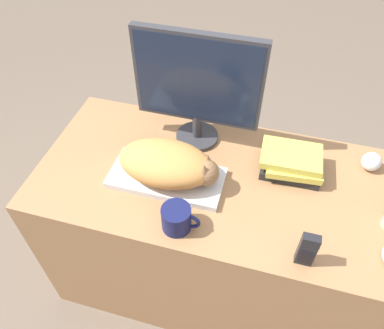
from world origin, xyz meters
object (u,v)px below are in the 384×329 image
(coffee_mug, at_px, (177,218))
(phone, at_px, (307,250))
(keyboard, at_px, (167,178))
(baseball, at_px, (371,162))
(cat, at_px, (169,164))
(monitor, at_px, (198,84))
(book_stack, at_px, (292,163))

(coffee_mug, bearing_deg, phone, -2.65)
(keyboard, height_order, baseball, baseball)
(cat, bearing_deg, monitor, 81.89)
(baseball, bearing_deg, keyboard, -160.03)
(baseball, bearing_deg, monitor, -178.77)
(phone, distance_m, book_stack, 0.36)
(coffee_mug, xyz_separation_m, baseball, (0.60, 0.43, -0.01))
(keyboard, bearing_deg, cat, -0.00)
(phone, bearing_deg, cat, 157.69)
(cat, distance_m, monitor, 0.29)
(phone, bearing_deg, monitor, 135.53)
(coffee_mug, distance_m, baseball, 0.73)
(coffee_mug, bearing_deg, book_stack, 46.23)
(cat, xyz_separation_m, book_stack, (0.40, 0.16, -0.04))
(cat, relative_size, coffee_mug, 2.79)
(cat, bearing_deg, baseball, 20.33)
(cat, relative_size, baseball, 5.08)
(keyboard, xyz_separation_m, cat, (0.01, -0.00, 0.08))
(coffee_mug, height_order, book_stack, coffee_mug)
(keyboard, relative_size, coffee_mug, 3.21)
(keyboard, relative_size, phone, 3.05)
(phone, bearing_deg, keyboard, 158.23)
(monitor, distance_m, coffee_mug, 0.46)
(cat, relative_size, book_stack, 1.56)
(cat, xyz_separation_m, monitor, (0.03, 0.24, 0.17))
(phone, height_order, book_stack, phone)
(keyboard, xyz_separation_m, monitor, (0.05, 0.24, 0.24))
(monitor, height_order, coffee_mug, monitor)
(coffee_mug, bearing_deg, baseball, 35.57)
(keyboard, height_order, monitor, monitor)
(keyboard, height_order, coffee_mug, coffee_mug)
(monitor, distance_m, book_stack, 0.43)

